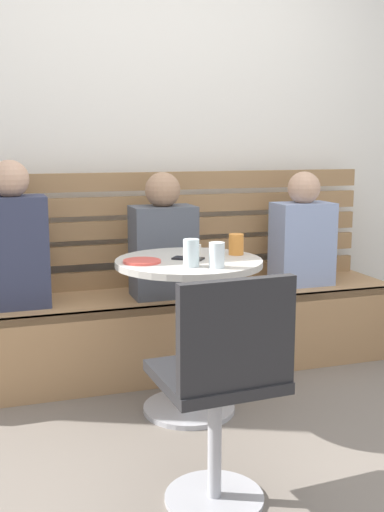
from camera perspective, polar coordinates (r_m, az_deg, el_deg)
name	(u,v)px	position (r m, az deg, el deg)	size (l,w,h in m)	color
ground	(251,474)	(2.56, 5.47, -19.34)	(8.00, 8.00, 0.00)	#70665B
back_wall	(144,112)	(3.79, -4.43, 13.08)	(5.20, 0.10, 2.90)	white
booth_bench	(166,332)	(3.52, -2.40, -6.97)	(2.70, 0.52, 0.44)	#A87C51
booth_backrest	(154,228)	(3.62, -3.52, 2.54)	(2.65, 0.04, 0.66)	#9A7249
cafe_table	(189,306)	(2.90, -0.29, -4.62)	(0.68, 0.68, 0.74)	#ADADB2
white_chair	(223,384)	(2.14, 2.83, -11.68)	(0.42, 0.42, 0.85)	#ADADB2
person_adult	(13,242)	(3.26, -16.12, 1.24)	(0.34, 0.22, 0.75)	#333851
person_child_left	(163,242)	(3.36, -2.67, 1.29)	(0.34, 0.22, 0.68)	#4C515B
person_child_middle	(302,235)	(3.70, 10.12, 1.91)	(0.34, 0.22, 0.67)	#8C9EC6
cup_espresso_small	(195,250)	(2.93, 0.30, 0.53)	(0.06, 0.06, 0.06)	silver
cup_glass_tall	(191,253)	(2.68, -0.08, 0.29)	(0.07, 0.07, 0.12)	silver
cup_water_clear	(217,255)	(2.66, 2.30, 0.09)	(0.07, 0.07, 0.11)	white
cup_tumbler_orange	(236,244)	(2.97, 4.08, 1.08)	(0.07, 0.07, 0.10)	orange
plate_small	(142,261)	(2.78, -4.63, -0.49)	(0.17, 0.17, 0.01)	#DB4C42
phone_on_table	(188,258)	(2.85, -0.35, -0.23)	(0.07, 0.14, 0.01)	black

